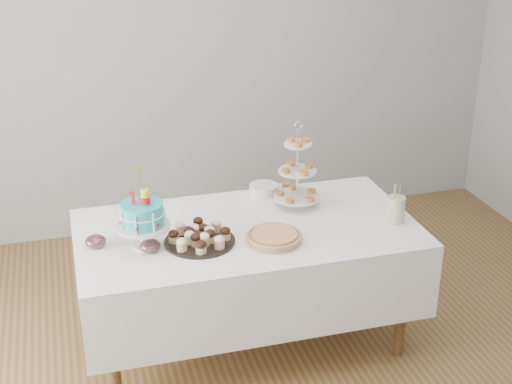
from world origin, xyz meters
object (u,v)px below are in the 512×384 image
object	(u,v)px
pastry_plate	(281,191)
utensil_pitcher	(396,208)
tiered_stand	(297,171)
plate_stack	(264,190)
jam_bowl_b	(96,241)
jam_bowl_a	(150,246)
cupcake_tray	(200,235)
pie	(274,237)
table	(247,262)
birthday_cake	(143,227)

from	to	relation	value
pastry_plate	utensil_pitcher	world-z (taller)	utensil_pitcher
tiered_stand	plate_stack	size ratio (longest dim) A/B	2.99
pastry_plate	utensil_pitcher	xyz separation A→B (m)	(0.51, -0.55, 0.06)
jam_bowl_b	jam_bowl_a	bearing A→B (deg)	-25.48
tiered_stand	utensil_pitcher	world-z (taller)	tiered_stand
cupcake_tray	utensil_pitcher	size ratio (longest dim) A/B	1.67
tiered_stand	jam_bowl_b	world-z (taller)	tiered_stand
jam_bowl_a	tiered_stand	bearing A→B (deg)	19.56
cupcake_tray	jam_bowl_a	size ratio (longest dim) A/B	3.39
tiered_stand	pie	bearing A→B (deg)	-123.37
pie	jam_bowl_b	distance (m)	0.96
plate_stack	pastry_plate	xyz separation A→B (m)	(0.11, -0.00, -0.02)
pastry_plate	utensil_pitcher	size ratio (longest dim) A/B	1.16
table	jam_bowl_b	distance (m)	0.88
birthday_cake	pie	size ratio (longest dim) A/B	1.44
plate_stack	pastry_plate	size ratio (longest dim) A/B	0.67
birthday_cake	cupcake_tray	bearing A→B (deg)	18.17
pie	jam_bowl_b	bearing A→B (deg)	167.80
tiered_stand	pastry_plate	distance (m)	0.29
birthday_cake	pastry_plate	world-z (taller)	birthday_cake
cupcake_tray	pie	bearing A→B (deg)	-14.03
tiered_stand	utensil_pitcher	distance (m)	0.61
tiered_stand	table	bearing A→B (deg)	-151.63
tiered_stand	cupcake_tray	bearing A→B (deg)	-155.08
birthday_cake	utensil_pitcher	xyz separation A→B (m)	(1.43, -0.08, -0.04)
pie	utensil_pitcher	xyz separation A→B (m)	(0.74, 0.05, 0.05)
tiered_stand	plate_stack	xyz separation A→B (m)	(-0.15, 0.20, -0.19)
jam_bowl_b	utensil_pitcher	bearing A→B (deg)	-5.23
cupcake_tray	plate_stack	distance (m)	0.72
cupcake_tray	pastry_plate	xyz separation A→B (m)	(0.62, 0.51, -0.03)
pastry_plate	jam_bowl_b	world-z (taller)	jam_bowl_b
pastry_plate	jam_bowl_a	xyz separation A→B (m)	(-0.90, -0.53, 0.01)
pastry_plate	table	bearing A→B (deg)	-129.73
plate_stack	jam_bowl_a	size ratio (longest dim) A/B	1.57
pastry_plate	jam_bowl_a	world-z (taller)	jam_bowl_a
table	plate_stack	bearing A→B (deg)	61.71
table	plate_stack	size ratio (longest dim) A/B	10.73
cupcake_tray	utensil_pitcher	xyz separation A→B (m)	(1.14, -0.05, 0.04)
utensil_pitcher	birthday_cake	bearing A→B (deg)	165.55
birthday_cake	cupcake_tray	size ratio (longest dim) A/B	1.13
pie	jam_bowl_a	size ratio (longest dim) A/B	2.68
cupcake_tray	tiered_stand	distance (m)	0.75
birthday_cake	table	bearing A→B (deg)	31.59
table	utensil_pitcher	bearing A→B (deg)	-10.69
birthday_cake	pastry_plate	distance (m)	1.04
pastry_plate	utensil_pitcher	distance (m)	0.76
pastry_plate	jam_bowl_b	size ratio (longest dim) A/B	2.37
tiered_stand	utensil_pitcher	xyz separation A→B (m)	(0.48, -0.35, -0.14)
tiered_stand	pastry_plate	xyz separation A→B (m)	(-0.03, 0.20, -0.21)
pie	plate_stack	xyz separation A→B (m)	(0.12, 0.61, 0.01)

